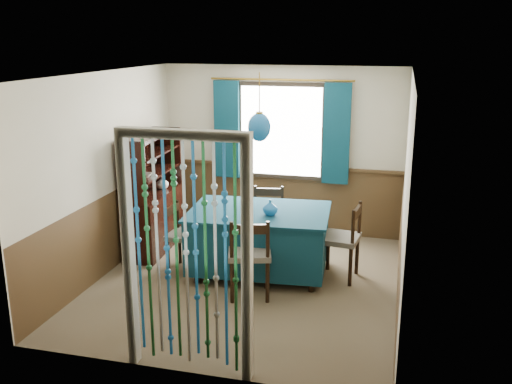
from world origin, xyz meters
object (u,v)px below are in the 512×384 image
(dining_table, at_px, (259,238))
(chair_near, at_px, (250,255))
(pendant_lamp, at_px, (259,127))
(bowl_shelf, at_px, (145,175))
(vase_sideboard, at_px, (162,182))
(chair_left, at_px, (183,235))
(chair_far, at_px, (268,219))
(vase_table, at_px, (270,208))
(chair_right, at_px, (342,239))
(sideboard, at_px, (153,210))

(dining_table, bearing_deg, chair_near, -89.34)
(dining_table, xyz_separation_m, pendant_lamp, (0.00, 0.00, 1.39))
(chair_near, height_order, bowl_shelf, bowl_shelf)
(chair_near, bearing_deg, vase_sideboard, 124.31)
(dining_table, distance_m, chair_left, 0.97)
(chair_left, distance_m, pendant_lamp, 1.71)
(chair_far, relative_size, vase_table, 5.32)
(chair_far, relative_size, chair_right, 0.95)
(dining_table, xyz_separation_m, vase_sideboard, (-1.58, 0.69, 0.45))
(chair_near, height_order, chair_far, chair_near)
(chair_right, relative_size, pendant_lamp, 1.18)
(vase_table, relative_size, bowl_shelf, 0.78)
(chair_near, bearing_deg, bowl_shelf, 137.64)
(chair_left, bearing_deg, sideboard, -127.91)
(bowl_shelf, bearing_deg, sideboard, 100.62)
(sideboard, relative_size, vase_sideboard, 8.13)
(chair_left, height_order, sideboard, sideboard)
(pendant_lamp, bearing_deg, sideboard, 164.35)
(pendant_lamp, bearing_deg, chair_near, -85.04)
(chair_right, xyz_separation_m, vase_table, (-0.85, -0.24, 0.41))
(dining_table, distance_m, chair_far, 0.71)
(bowl_shelf, bearing_deg, chair_near, -26.71)
(chair_far, xyz_separation_m, vase_table, (0.22, -0.85, 0.43))
(pendant_lamp, relative_size, vase_sideboard, 4.01)
(sideboard, bearing_deg, vase_sideboard, 73.20)
(sideboard, xyz_separation_m, vase_sideboard, (0.06, 0.23, 0.35))
(chair_far, height_order, chair_left, chair_far)
(sideboard, xyz_separation_m, pendant_lamp, (1.64, -0.46, 1.29))
(chair_near, relative_size, pendant_lamp, 1.19)
(chair_far, height_order, vase_table, vase_table)
(vase_table, xyz_separation_m, vase_sideboard, (-1.75, 0.83, 0.01))
(chair_left, height_order, pendant_lamp, pendant_lamp)
(bowl_shelf, bearing_deg, pendant_lamp, -5.10)
(chair_near, relative_size, chair_left, 1.11)
(dining_table, xyz_separation_m, bowl_shelf, (-1.58, 0.14, 0.67))
(chair_near, bearing_deg, sideboard, 130.41)
(chair_far, height_order, bowl_shelf, bowl_shelf)
(pendant_lamp, relative_size, vase_table, 4.72)
(chair_near, relative_size, bowl_shelf, 4.40)
(chair_left, xyz_separation_m, pendant_lamp, (0.96, 0.13, 1.40))
(pendant_lamp, relative_size, bowl_shelf, 3.69)
(chair_right, distance_m, pendant_lamp, 1.70)
(chair_right, relative_size, bowl_shelf, 4.36)
(vase_table, distance_m, vase_sideboard, 1.94)
(dining_table, xyz_separation_m, vase_table, (0.17, -0.14, 0.44))
(sideboard, distance_m, bowl_shelf, 0.66)
(chair_right, bearing_deg, bowl_shelf, 96.02)
(sideboard, height_order, vase_sideboard, sideboard)
(vase_table, distance_m, bowl_shelf, 1.79)
(pendant_lamp, bearing_deg, vase_sideboard, 156.31)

